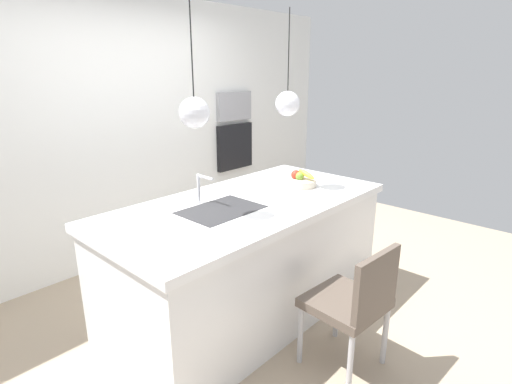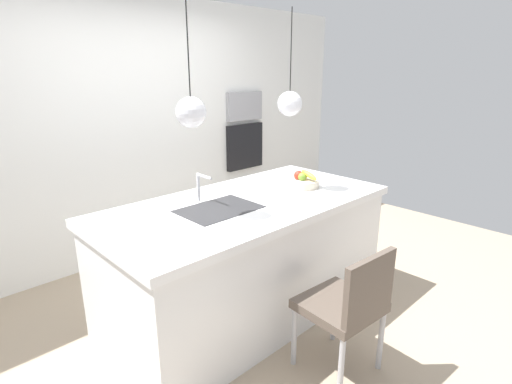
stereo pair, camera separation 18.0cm
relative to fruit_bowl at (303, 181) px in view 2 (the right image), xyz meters
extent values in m
plane|color=tan|center=(-0.61, 0.05, -0.99)|extent=(6.60, 6.60, 0.00)
cube|color=white|center=(-0.61, 1.70, 0.31)|extent=(6.00, 0.10, 2.60)
cube|color=white|center=(-0.61, 0.05, -0.55)|extent=(2.20, 1.04, 0.88)
cube|color=white|center=(-0.61, 0.05, -0.08)|extent=(2.26, 1.10, 0.06)
cube|color=#2D2D30|center=(-0.87, 0.05, -0.05)|extent=(0.56, 0.40, 0.02)
cylinder|color=silver|center=(-0.87, 0.29, 0.06)|extent=(0.02, 0.02, 0.22)
cylinder|color=silver|center=(-0.87, 0.21, 0.16)|extent=(0.02, 0.16, 0.02)
cylinder|color=beige|center=(0.00, 0.00, -0.02)|extent=(0.26, 0.26, 0.06)
sphere|color=olive|center=(-0.01, 0.00, 0.04)|extent=(0.07, 0.07, 0.07)
sphere|color=#B22D1E|center=(-0.01, 0.05, 0.04)|extent=(0.08, 0.08, 0.08)
sphere|color=orange|center=(0.01, 0.02, 0.04)|extent=(0.07, 0.07, 0.07)
ellipsoid|color=yellow|center=(0.01, -0.05, 0.06)|extent=(0.07, 0.19, 0.09)
cube|color=#9E9EA3|center=(0.81, 1.63, 0.47)|extent=(0.54, 0.08, 0.34)
cube|color=black|center=(0.81, 1.63, -0.03)|extent=(0.56, 0.08, 0.56)
cube|color=brown|center=(-0.63, -0.84, -0.53)|extent=(0.49, 0.48, 0.06)
cube|color=brown|center=(-0.64, -1.04, -0.31)|extent=(0.44, 0.07, 0.38)
cylinder|color=#B2B2B7|center=(-0.41, -0.66, -0.77)|extent=(0.04, 0.04, 0.43)
cylinder|color=#B2B2B7|center=(-0.82, -0.63, -0.77)|extent=(0.04, 0.04, 0.43)
cylinder|color=#B2B2B7|center=(-0.44, -1.05, -0.77)|extent=(0.04, 0.04, 0.43)
cylinder|color=#B2B2B7|center=(-0.84, -1.02, -0.77)|extent=(0.04, 0.04, 0.43)
sphere|color=silver|center=(-1.08, 0.05, 0.65)|extent=(0.19, 0.19, 0.19)
cylinder|color=black|center=(-1.08, 0.05, 1.04)|extent=(0.01, 0.01, 0.60)
sphere|color=silver|center=(-0.14, 0.05, 0.65)|extent=(0.19, 0.19, 0.19)
cylinder|color=black|center=(-0.14, 0.05, 1.04)|extent=(0.01, 0.01, 0.60)
camera|label=1|loc=(-2.68, -1.94, 0.91)|focal=28.13mm
camera|label=2|loc=(-2.55, -2.07, 0.91)|focal=28.13mm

